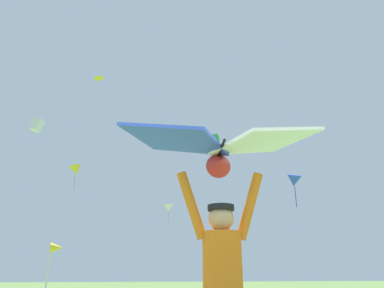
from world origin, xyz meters
name	(u,v)px	position (x,y,z in m)	size (l,w,h in m)	color
kite_flyer_person	(223,285)	(0.22, -0.01, 0.94)	(0.81, 0.39, 1.92)	#424751
held_stunt_kite	(220,146)	(0.21, -0.09, 2.16)	(1.87, 1.11, 0.41)	black
distant_kite_yellow_overhead_distant	(76,170)	(-4.67, 32.25, 10.63)	(1.36, 1.17, 2.55)	yellow
distant_kite_blue_low_right	(294,181)	(8.56, 14.02, 5.77)	(1.09, 1.23, 1.89)	blue
distant_kite_white_high_right	(37,125)	(-7.46, 26.29, 12.66)	(1.12, 0.88, 1.24)	white
distant_kite_green_mid_left	(215,141)	(6.07, 20.35, 10.19)	(0.78, 0.93, 0.98)	green
distant_kite_white_far_center	(169,208)	(3.16, 23.01, 5.65)	(1.00, 0.97, 1.54)	white
distant_kite_yellow_low_left	(99,78)	(-2.95, 25.99, 17.51)	(0.99, 1.00, 0.32)	yellow
marker_flag	(55,253)	(-2.03, 6.36, 1.53)	(0.30, 0.24, 1.76)	silver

